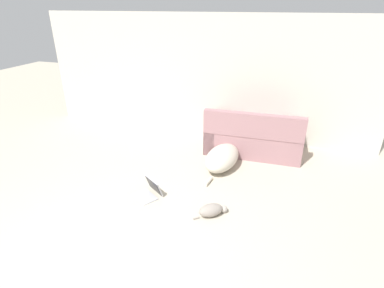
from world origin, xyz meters
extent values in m
plane|color=#BCB29E|center=(0.00, 0.00, 0.00)|extent=(20.00, 20.00, 0.00)
cube|color=beige|center=(0.00, 4.02, 1.21)|extent=(6.94, 0.06, 2.42)
cube|color=#A3757A|center=(1.20, 3.48, 0.23)|extent=(1.76, 0.97, 0.46)
cube|color=#A3757A|center=(1.22, 3.09, 0.67)|extent=(1.73, 0.20, 0.42)
cube|color=#A3757A|center=(1.97, 3.51, 0.30)|extent=(0.23, 0.91, 0.60)
cube|color=#A3757A|center=(0.44, 3.46, 0.30)|extent=(0.23, 0.91, 0.60)
ellipsoid|color=beige|center=(0.79, 2.67, 0.18)|extent=(0.63, 0.98, 0.37)
sphere|color=brown|center=(0.87, 3.19, 0.13)|extent=(0.31, 0.31, 0.27)
cylinder|color=beige|center=(0.71, 2.10, 0.03)|extent=(0.09, 0.23, 0.06)
ellipsoid|color=gray|center=(0.95, 1.35, 0.08)|extent=(0.38, 0.35, 0.17)
sphere|color=#A89E93|center=(1.10, 1.47, 0.05)|extent=(0.14, 0.14, 0.10)
cylinder|color=gray|center=(0.79, 1.22, 0.01)|extent=(0.08, 0.07, 0.02)
cube|color=#B7B7BC|center=(-0.07, 1.45, 0.01)|extent=(0.43, 0.40, 0.02)
cube|color=#B7B7BC|center=(0.02, 1.58, 0.13)|extent=(0.34, 0.27, 0.24)
cube|color=black|center=(0.01, 1.58, 0.13)|extent=(0.31, 0.24, 0.21)
camera|label=1|loc=(1.71, -1.78, 2.57)|focal=28.00mm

